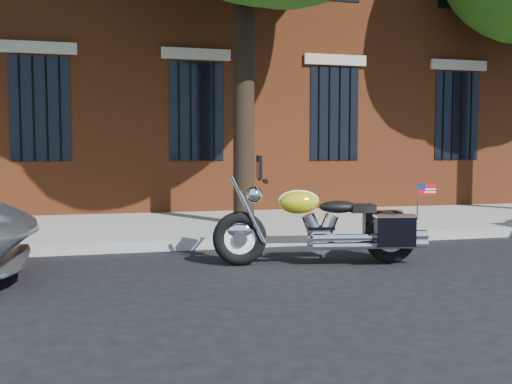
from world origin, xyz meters
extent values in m
plane|color=black|center=(0.00, 0.00, 0.00)|extent=(120.00, 120.00, 0.00)
cube|color=gray|center=(0.00, 1.38, 0.07)|extent=(40.00, 0.16, 0.15)
cube|color=gray|center=(0.00, 3.26, 0.07)|extent=(40.00, 3.60, 0.15)
cube|color=black|center=(0.00, 5.11, 2.20)|extent=(1.10, 0.14, 2.00)
cube|color=#B2A893|center=(0.00, 5.08, 3.35)|extent=(1.40, 0.20, 0.22)
cylinder|color=black|center=(0.00, 5.03, 2.20)|extent=(0.04, 0.04, 2.00)
cylinder|color=black|center=(0.50, 2.90, 2.50)|extent=(0.36, 0.36, 5.00)
torus|color=black|center=(-0.19, 0.08, 0.33)|extent=(0.67, 0.25, 0.66)
torus|color=black|center=(1.65, -0.22, 0.33)|extent=(0.67, 0.25, 0.66)
cylinder|color=white|center=(-0.19, 0.08, 0.33)|extent=(0.49, 0.14, 0.49)
cylinder|color=white|center=(1.65, -0.22, 0.33)|extent=(0.49, 0.14, 0.49)
ellipsoid|color=white|center=(-0.19, 0.08, 0.43)|extent=(0.36, 0.18, 0.19)
ellipsoid|color=gold|center=(1.65, -0.22, 0.45)|extent=(0.36, 0.19, 0.19)
cube|color=white|center=(0.73, -0.07, 0.31)|extent=(1.47, 0.34, 0.08)
cylinder|color=white|center=(0.78, -0.08, 0.29)|extent=(0.34, 0.23, 0.31)
cylinder|color=white|center=(1.23, -0.33, 0.30)|extent=(1.22, 0.29, 0.09)
ellipsoid|color=gold|center=(0.51, -0.03, 0.77)|extent=(0.52, 0.36, 0.28)
ellipsoid|color=black|center=(1.00, -0.11, 0.71)|extent=(0.51, 0.35, 0.15)
cube|color=black|center=(1.66, 0.04, 0.44)|extent=(0.49, 0.23, 0.37)
cube|color=black|center=(1.58, -0.47, 0.44)|extent=(0.49, 0.23, 0.37)
cylinder|color=white|center=(0.08, 0.04, 1.04)|extent=(0.16, 0.76, 0.04)
sphere|color=white|center=(-0.02, 0.05, 0.86)|extent=(0.23, 0.23, 0.20)
cube|color=black|center=(0.04, 0.04, 1.20)|extent=(0.10, 0.39, 0.27)
cube|color=red|center=(1.93, -0.56, 0.93)|extent=(0.22, 0.05, 0.14)
camera|label=1|loc=(-1.65, -6.58, 1.37)|focal=40.00mm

